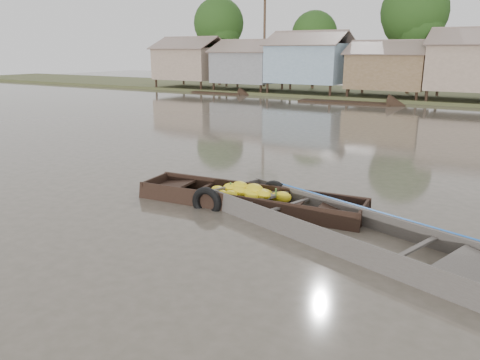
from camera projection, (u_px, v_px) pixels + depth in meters
The scene contains 3 objects.
ground at pixel (231, 219), 10.89m from camera, with size 120.00×120.00×0.00m, color #4B463A.
banana_boat at pixel (246, 199), 11.87m from camera, with size 5.95×1.95×0.83m.
viewer_boat at pixel (343, 234), 9.89m from camera, with size 7.17×3.86×0.56m.
Camera 1 is at (5.44, -8.68, 3.82)m, focal length 35.00 mm.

